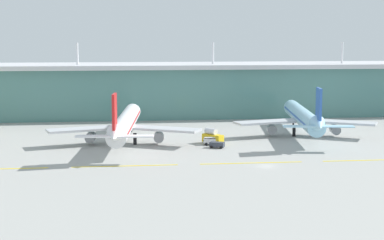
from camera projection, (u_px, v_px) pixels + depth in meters
name	position (u px, v px, depth m)	size (l,w,h in m)	color
ground_plane	(266.00, 166.00, 158.37)	(600.00, 600.00, 0.00)	#9E9E99
terminal_building	(211.00, 89.00, 258.55)	(288.00, 34.00, 31.44)	slate
airliner_near_middle	(125.00, 124.00, 190.73)	(48.60, 69.12, 18.90)	white
airliner_far_middle	(303.00, 117.00, 206.04)	(48.38, 64.57, 18.90)	#9ED1EA
taxiway_stripe_mid_west	(125.00, 166.00, 158.65)	(28.00, 0.70, 0.04)	yellow
taxiway_stripe_centre	(251.00, 163.00, 162.36)	(28.00, 0.70, 0.04)	yellow
taxiway_stripe_mid_east	(372.00, 160.00, 166.07)	(28.00, 0.70, 0.04)	yellow
baggage_cart	(210.00, 141.00, 189.11)	(3.71, 2.19, 2.48)	silver
fuel_truck	(212.00, 137.00, 191.17)	(6.60, 7.20, 4.95)	gold
pushback_tug	(217.00, 144.00, 183.99)	(4.99, 3.98, 1.85)	#333842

